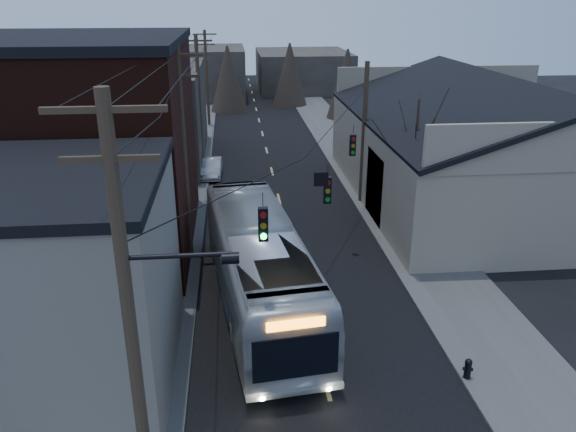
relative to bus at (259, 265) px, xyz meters
name	(u,v)px	position (x,y,z in m)	size (l,w,h in m)	color
road_surface	(274,180)	(1.88, 16.76, -1.82)	(9.00, 110.00, 0.02)	black
sidewalk_left	(179,182)	(-4.62, 16.76, -1.77)	(4.00, 110.00, 0.12)	#474744
sidewalk_right	(366,176)	(8.38, 16.76, -1.77)	(4.00, 110.00, 0.12)	#474744
building_clapboard	(37,287)	(-7.12, -4.24, 1.67)	(8.00, 8.00, 7.00)	slate
building_brick	(82,151)	(-8.12, 6.76, 3.17)	(10.00, 12.00, 10.00)	black
building_left_far	(142,115)	(-7.62, 22.76, 1.67)	(9.00, 14.00, 7.00)	#312D27
warehouse	(490,156)	(14.88, 11.76, 0.87)	(16.16, 20.60, 7.73)	gray
building_far_left	(204,73)	(-4.12, 51.76, 1.17)	(10.00, 12.00, 6.00)	#312D27
building_far_right	(303,70)	(8.88, 56.76, 0.67)	(12.00, 14.00, 5.00)	#312D27
bare_tree	(413,169)	(8.38, 6.76, 1.77)	(0.40, 0.40, 7.20)	black
utility_lines	(226,129)	(-1.23, 10.90, 3.13)	(11.24, 45.28, 10.50)	#382B1E
bus	(259,265)	(0.00, 0.00, 0.00)	(3.07, 13.11, 3.65)	#AFB5BB
parked_car	(212,168)	(-2.42, 18.04, -1.19)	(1.34, 3.83, 1.26)	#A9ABB1
fire_hydrant	(468,368)	(6.58, -5.65, -1.32)	(0.35, 0.25, 0.72)	black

